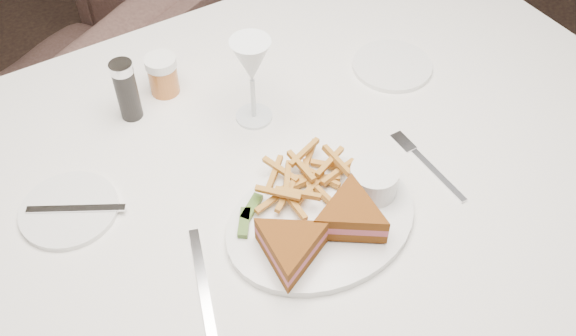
# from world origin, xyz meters

# --- Properties ---
(table) EXTENTS (1.52, 1.04, 0.75)m
(table) POSITION_xyz_m (-0.30, 0.33, 0.38)
(table) COLOR white
(table) RESTS_ON ground
(chair_far) EXTENTS (0.87, 0.85, 0.70)m
(chair_far) POSITION_xyz_m (-0.39, 1.28, 0.35)
(chair_far) COLOR #47312C
(chair_far) RESTS_ON ground
(table_setting) EXTENTS (0.84, 0.65, 0.18)m
(table_setting) POSITION_xyz_m (-0.30, 0.28, 0.79)
(table_setting) COLOR white
(table_setting) RESTS_ON table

